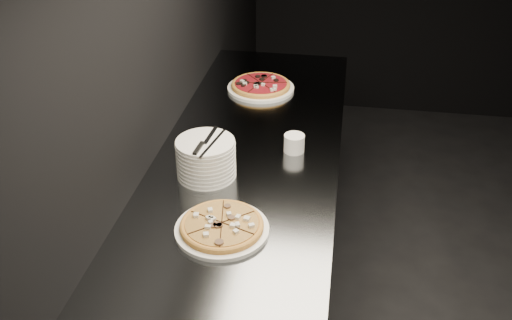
% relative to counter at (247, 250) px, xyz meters
% --- Properties ---
extents(wall_left, '(0.02, 5.00, 2.80)m').
position_rel_counter_xyz_m(wall_left, '(-0.37, 0.00, 0.94)').
color(wall_left, black).
rests_on(wall_left, floor).
extents(counter, '(0.74, 2.44, 0.92)m').
position_rel_counter_xyz_m(counter, '(0.00, 0.00, 0.00)').
color(counter, slate).
rests_on(counter, floor).
extents(pizza_mushroom, '(0.36, 0.36, 0.04)m').
position_rel_counter_xyz_m(pizza_mushroom, '(-0.00, -0.45, 0.48)').
color(pizza_mushroom, white).
rests_on(pizza_mushroom, counter).
extents(pizza_tomato, '(0.35, 0.35, 0.04)m').
position_rel_counter_xyz_m(pizza_tomato, '(-0.05, 0.70, 0.48)').
color(pizza_tomato, white).
rests_on(pizza_tomato, counter).
extents(plate_stack, '(0.22, 0.22, 0.15)m').
position_rel_counter_xyz_m(plate_stack, '(-0.13, -0.12, 0.53)').
color(plate_stack, white).
rests_on(plate_stack, counter).
extents(cutlery, '(0.10, 0.23, 0.01)m').
position_rel_counter_xyz_m(cutlery, '(-0.12, -0.14, 0.61)').
color(cutlery, silver).
rests_on(cutlery, plate_stack).
extents(ramekin, '(0.08, 0.08, 0.07)m').
position_rel_counter_xyz_m(ramekin, '(0.18, 0.12, 0.50)').
color(ramekin, white).
rests_on(ramekin, counter).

